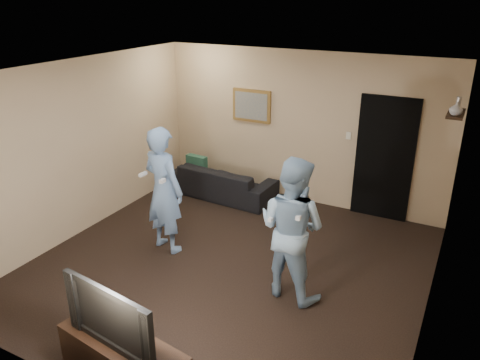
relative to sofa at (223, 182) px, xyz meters
The scene contains 18 objects.
ground 2.35m from the sofa, 58.34° to the right, with size 5.00×5.00×0.00m, color black.
ceiling 3.29m from the sofa, 58.34° to the right, with size 5.00×5.00×0.04m, color silver.
wall_back 1.67m from the sofa, 22.71° to the left, with size 5.00×0.04×2.60m, color tan.
wall_front 4.76m from the sofa, 74.73° to the right, with size 5.00×0.04×2.60m, color tan.
wall_left 2.57m from the sofa, 122.68° to the right, with size 0.04×5.00×2.60m, color tan.
wall_right 4.34m from the sofa, 28.08° to the right, with size 0.04×5.00×2.60m, color tan.
sofa is the anchor object (origin of this frame).
throw_pillow 0.58m from the sofa, behind, with size 0.40×0.13×0.40m, color #174535.
painting_frame 1.44m from the sofa, 56.31° to the left, with size 0.72×0.05×0.57m, color olive.
painting_canvas 1.44m from the sofa, 54.79° to the left, with size 0.62×0.01×0.47m, color slate.
doorway 2.81m from the sofa, 10.23° to the left, with size 0.90×0.06×2.00m, color black.
light_switch 2.36m from the sofa, 13.23° to the left, with size 0.08×0.02×0.12m, color silver.
wall_shelf 4.00m from the sofa, ahead, with size 0.20×0.60×0.03m, color black.
shelf_vase 4.06m from the sofa, ahead, with size 0.16×0.16×0.17m, color #BCBDC2.
shelf_figurine 4.05m from the sofa, ahead, with size 0.06×0.06×0.18m, color silver.
television 4.47m from the sofa, 72.46° to the right, with size 1.09×0.14×0.63m, color black.
wii_player_left 2.09m from the sofa, 84.42° to the right, with size 0.74×0.57×1.82m.
wii_player_right 3.12m from the sofa, 44.88° to the right, with size 0.97×0.82×1.77m.
Camera 1 is at (2.66, -4.77, 3.48)m, focal length 35.00 mm.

